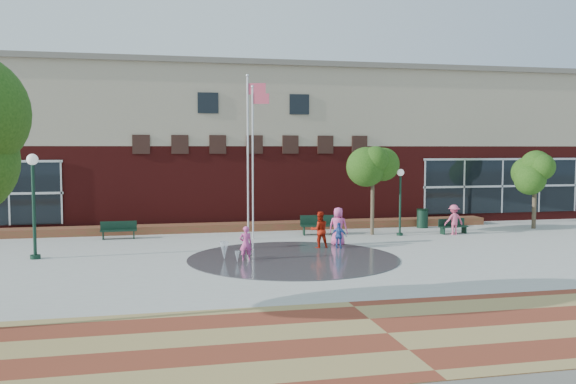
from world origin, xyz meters
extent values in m
plane|color=#666056|center=(0.00, 0.00, 0.00)|extent=(120.00, 120.00, 0.00)
cube|color=#A8A8A0|center=(0.00, 4.00, 0.00)|extent=(46.00, 18.00, 0.01)
cube|color=brown|center=(0.00, -7.00, 0.00)|extent=(46.00, 6.00, 0.01)
cylinder|color=#383A3D|center=(0.00, 3.00, 0.00)|extent=(8.40, 8.40, 0.01)
cube|color=#531210|center=(0.00, 17.50, 2.25)|extent=(44.00, 10.00, 4.50)
cube|color=tan|center=(0.00, 17.50, 6.75)|extent=(44.00, 10.00, 4.50)
cube|color=slate|center=(0.00, 17.50, 9.05)|extent=(44.40, 10.40, 0.30)
cube|color=black|center=(15.00, 12.48, 2.11)|extent=(10.00, 0.12, 3.19)
cube|color=black|center=(-2.50, 12.48, 6.79)|extent=(1.10, 0.10, 1.10)
cube|color=black|center=(2.50, 12.48, 6.79)|extent=(1.10, 0.10, 1.10)
cube|color=#A91B29|center=(0.00, 11.60, 0.00)|extent=(26.00, 1.20, 0.40)
cylinder|color=silver|center=(-0.74, 8.52, 3.64)|extent=(0.09, 0.09, 7.27)
sphere|color=silver|center=(-0.74, 8.52, 7.31)|extent=(0.14, 0.14, 0.14)
cube|color=#BF4159|center=(-0.36, 8.39, 6.74)|extent=(0.77, 0.26, 0.49)
cylinder|color=silver|center=(-0.68, 10.40, 4.00)|extent=(0.10, 0.10, 7.99)
sphere|color=silver|center=(-0.68, 10.40, 8.04)|extent=(0.16, 0.16, 0.16)
cube|color=#BF4159|center=(-0.24, 10.26, 7.38)|extent=(0.89, 0.29, 0.56)
cylinder|color=black|center=(-10.01, 5.14, 1.88)|extent=(0.13, 0.13, 3.76)
cylinder|color=black|center=(-10.01, 5.14, 0.09)|extent=(0.40, 0.40, 0.18)
sphere|color=white|center=(-10.01, 5.14, 3.95)|extent=(0.44, 0.44, 0.44)
cylinder|color=black|center=(6.64, 8.06, 1.51)|extent=(0.11, 0.11, 3.02)
cylinder|color=black|center=(6.64, 8.06, 0.07)|extent=(0.32, 0.32, 0.14)
sphere|color=white|center=(6.64, 8.06, 3.18)|extent=(0.36, 0.36, 0.36)
cube|color=black|center=(-7.08, 9.89, 0.43)|extent=(1.72, 0.50, 0.06)
cube|color=black|center=(-7.08, 10.10, 0.65)|extent=(1.72, 0.07, 0.43)
cube|color=black|center=(2.79, 9.13, 0.50)|extent=(2.04, 0.80, 0.07)
cube|color=black|center=(2.83, 9.37, 0.75)|extent=(1.98, 0.31, 0.50)
cube|color=black|center=(9.56, 8.05, 0.39)|extent=(1.59, 0.62, 0.05)
cube|color=black|center=(9.54, 8.24, 0.59)|extent=(1.55, 0.24, 0.39)
cylinder|color=black|center=(9.02, 10.57, 0.51)|extent=(0.61, 0.61, 1.01)
cylinder|color=black|center=(9.02, 10.57, 1.03)|extent=(0.65, 0.65, 0.06)
cylinder|color=#443727|center=(5.39, 8.63, 1.38)|extent=(0.19, 0.19, 2.75)
cylinder|color=#443727|center=(14.81, 8.96, 1.30)|extent=(0.23, 0.23, 2.60)
cone|color=white|center=(-2.73, 3.24, 0.00)|extent=(0.37, 0.37, 0.71)
cone|color=white|center=(-2.31, 2.52, 0.00)|extent=(0.20, 0.20, 0.45)
imported|color=#D84796|center=(-1.91, 2.99, 0.68)|extent=(0.50, 0.33, 1.37)
imported|color=#B21D0C|center=(1.69, 5.25, 0.81)|extent=(0.81, 0.64, 1.63)
imported|color=#D84F96|center=(2.72, 5.82, 0.87)|extent=(1.01, 0.91, 1.73)
imported|color=#365DB1|center=(2.47, 4.88, 0.58)|extent=(0.73, 0.61, 1.16)
imported|color=#E1537C|center=(9.44, 7.78, 0.77)|extent=(1.02, 0.62, 1.54)
camera|label=1|loc=(-5.35, -20.33, 4.41)|focal=38.00mm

